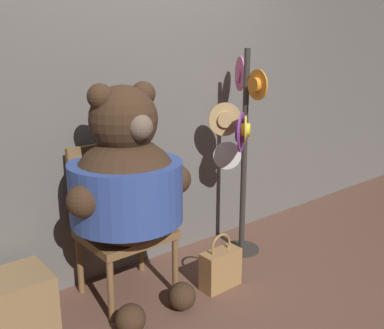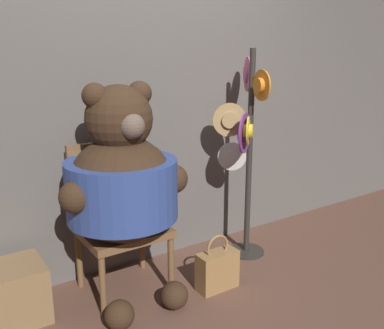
% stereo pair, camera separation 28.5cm
% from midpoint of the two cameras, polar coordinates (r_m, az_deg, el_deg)
% --- Properties ---
extents(ground_plane, '(14.00, 14.00, 0.00)m').
position_cam_midpoint_polar(ground_plane, '(2.83, -1.49, -18.10)').
color(ground_plane, brown).
extents(wall_back, '(8.00, 0.10, 2.62)m').
position_cam_midpoint_polar(wall_back, '(3.03, -10.87, 10.26)').
color(wall_back, '#66605B').
rests_on(wall_back, ground_plane).
extents(chair, '(0.53, 0.46, 0.97)m').
position_cam_midpoint_polar(chair, '(2.84, -12.65, -6.77)').
color(chair, brown).
rests_on(chair, ground_plane).
extents(teddy_bear, '(0.82, 0.73, 1.37)m').
position_cam_midpoint_polar(teddy_bear, '(2.60, -11.81, -2.62)').
color(teddy_bear, '#3D2819').
rests_on(teddy_bear, ground_plane).
extents(hat_display_rack, '(0.42, 0.51, 1.56)m').
position_cam_midpoint_polar(hat_display_rack, '(3.17, 3.97, 3.11)').
color(hat_display_rack, '#332D28').
rests_on(hat_display_rack, ground_plane).
extents(handbag_on_ground, '(0.28, 0.13, 0.38)m').
position_cam_midpoint_polar(handbag_on_ground, '(2.93, 0.97, -13.70)').
color(handbag_on_ground, '#A87A47').
rests_on(handbag_on_ground, ground_plane).
extents(wooden_crate, '(0.34, 0.34, 0.34)m').
position_cam_midpoint_polar(wooden_crate, '(2.75, -25.05, -16.45)').
color(wooden_crate, '#937047').
rests_on(wooden_crate, ground_plane).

